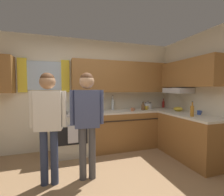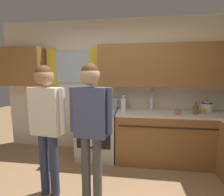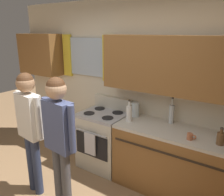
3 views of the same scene
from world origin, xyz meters
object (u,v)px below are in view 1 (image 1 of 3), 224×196
Objects in this scene: mixing_bowl at (178,109)px; water_pitcher at (92,106)px; adult_left at (48,115)px; mug_mustard_yellow at (146,108)px; bottle_tall_clear at (113,104)px; mug_cobalt_blue at (199,112)px; stove_oven at (72,132)px; bottle_oil_amber at (192,111)px; cup_terracotta at (133,109)px; bottle_milk_white at (94,107)px; adult_in_plaid at (87,113)px; bottle_sauce_red at (163,104)px; stovetop_kettle at (148,105)px; bottle_squat_brown at (143,107)px.

water_pitcher is at bearing 161.71° from mixing_bowl.
water_pitcher is 0.13× the size of adult_left.
adult_left is (-2.21, -1.03, 0.10)m from mug_mustard_yellow.
mug_cobalt_blue is (1.44, -1.24, -0.10)m from bottle_tall_clear.
stove_oven reaches higher than mug_mustard_yellow.
adult_left is (-2.79, -0.57, 0.09)m from mixing_bowl.
bottle_oil_amber reaches higher than cup_terracotta.
bottle_oil_amber is at bearing -33.92° from bottle_milk_white.
cup_terracotta is 1.52m from adult_in_plaid.
mug_mustard_yellow is (-0.69, -0.26, -0.05)m from bottle_sauce_red.
mug_mustard_yellow is 0.07× the size of adult_left.
mug_mustard_yellow is at bearing -15.83° from bottle_tall_clear.
adult_left is at bearing -125.34° from water_pitcher.
stovetop_kettle is at bearing 97.90° from bottle_oil_amber.
mug_mustard_yellow is at bearing -132.21° from stovetop_kettle.
cup_terracotta is at bearing -44.65° from bottle_tall_clear.
water_pitcher reaches higher than mug_cobalt_blue.
stovetop_kettle is at bearing 126.49° from mixing_bowl.
stovetop_kettle reaches higher than cup_terracotta.
bottle_oil_amber is 2.12m from water_pitcher.
cup_terracotta is 0.64m from stovetop_kettle.
bottle_oil_amber is at bearing -28.66° from stove_oven.
stove_oven is 5.00× the size of water_pitcher.
bottle_tall_clear reaches higher than bottle_squat_brown.
bottle_tall_clear is at bearing 156.42° from bottle_squat_brown.
bottle_tall_clear is (-0.68, 0.30, 0.06)m from bottle_squat_brown.
stovetop_kettle is 0.16× the size of adult_in_plaid.
cup_terracotta is (-0.31, -0.07, -0.04)m from bottle_squat_brown.
stove_oven is 3.00× the size of bottle_tall_clear.
bottle_sauce_red is 0.88m from bottle_squat_brown.
mug_cobalt_blue is at bearing -30.93° from water_pitcher.
mug_mustard_yellow reaches higher than cup_terracotta.
water_pitcher is (-1.22, 0.25, 0.03)m from bottle_squat_brown.
stove_oven is 4.48× the size of bottle_sauce_red.
mixing_bowl is (-0.11, -0.72, -0.05)m from bottle_sauce_red.
adult_left reaches higher than water_pitcher.
adult_left is (-1.77, -0.90, 0.10)m from cup_terracotta.
bottle_milk_white is 1.95m from mixing_bowl.
mixing_bowl is 0.13× the size of adult_left.
bottle_milk_white reaches higher than bottle_sauce_red.
bottle_tall_clear reaches higher than bottle_milk_white.
adult_left is (-0.39, -1.05, 0.57)m from stove_oven.
adult_left is (-2.84, -0.03, 0.10)m from mug_cobalt_blue.
bottle_oil_amber is 1.33× the size of mixing_bowl.
stovetop_kettle is at bearing -167.95° from bottle_sauce_red.
bottle_sauce_red is at bearing 19.38° from cup_terracotta.
stovetop_kettle reaches higher than mug_mustard_yellow.
adult_left reaches higher than bottle_squat_brown.
mug_cobalt_blue is 1.25m from stovetop_kettle.
bottle_sauce_red reaches higher than mug_cobalt_blue.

